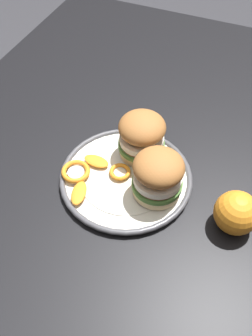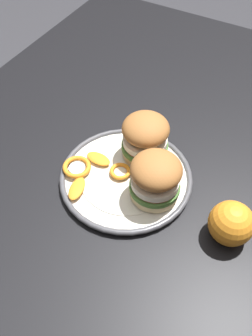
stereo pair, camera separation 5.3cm
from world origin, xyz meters
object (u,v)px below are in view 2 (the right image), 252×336
Objects in this scene: dining_table at (151,190)px; sandwich_half_left at (145,137)px; whole_orange at (231,223)px; sandwich_half_right at (156,177)px; dinner_plate at (126,177)px.

dining_table is 9.64× the size of sandwich_half_left.
dining_table is 0.25m from whole_orange.
sandwich_half_right reaches higher than whole_orange.
sandwich_half_right is (0.01, 0.07, 0.06)m from dinner_plate.
sandwich_half_left is 0.11m from sandwich_half_right.
whole_orange reaches higher than dining_table.
dinner_plate is 2.08× the size of sandwich_half_right.
dinner_plate is 0.09m from sandwich_half_left.
dining_table is 0.16m from sandwich_half_left.
sandwich_half_right reaches higher than dining_table.
sandwich_half_right reaches higher than dinner_plate.
whole_orange is (0.09, 0.22, -0.03)m from sandwich_half_left.
sandwich_half_right is 0.16m from whole_orange.
whole_orange is (0.02, 0.23, 0.03)m from dinner_plate.
whole_orange is at bearing 87.10° from sandwich_half_right.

